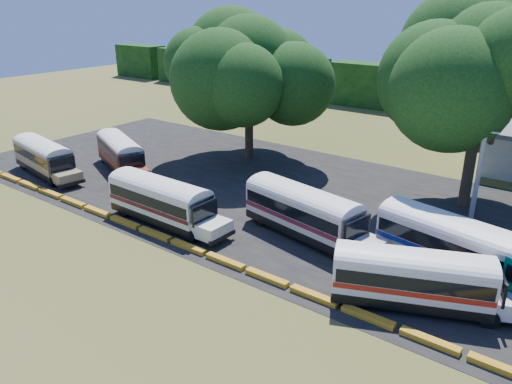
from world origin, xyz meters
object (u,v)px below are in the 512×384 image
Objects in this scene: bus_beige at (44,155)px; tree_west at (249,63)px; bus_cream_west at (162,199)px; bus_white_red at (416,276)px; bus_red at (121,151)px.

tree_west is at bearing 61.82° from bus_beige.
bus_white_red is (17.38, 0.63, -0.07)m from bus_cream_west.
bus_beige is at bearing 177.78° from bus_cream_west.
tree_west is at bearing 77.96° from bus_red.
bus_beige is 33.11m from bus_white_red.
bus_red is 29.31m from bus_white_red.
bus_white_red is at bearing 8.88° from bus_beige.
bus_red is 0.98× the size of bus_white_red.
bus_beige is at bearing -127.45° from tree_west.
bus_cream_west reaches higher than bus_red.
bus_beige is 1.00× the size of bus_white_red.
bus_red is 14.01m from tree_west.
tree_west is (-21.91, 14.85, 7.23)m from bus_white_red.
bus_white_red reaches higher than bus_beige.
bus_cream_west is 0.73× the size of tree_west.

